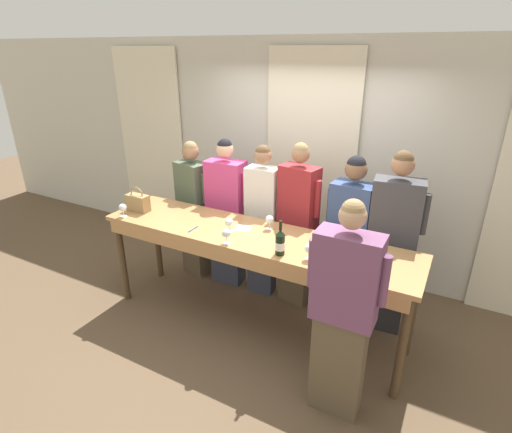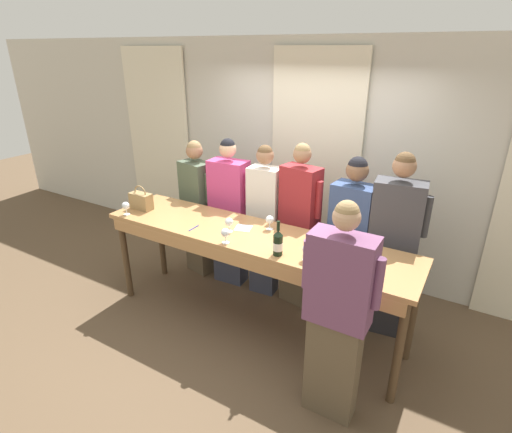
{
  "view_description": "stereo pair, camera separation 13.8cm",
  "coord_description": "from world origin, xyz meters",
  "px_view_note": "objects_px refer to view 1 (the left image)",
  "views": [
    {
      "loc": [
        1.65,
        -2.99,
        2.66
      ],
      "look_at": [
        0.0,
        0.07,
        1.19
      ],
      "focal_mm": 28.0,
      "sensor_mm": 36.0,
      "label": 1
    },
    {
      "loc": [
        1.77,
        -2.93,
        2.66
      ],
      "look_at": [
        0.0,
        0.07,
        1.19
      ],
      "focal_mm": 28.0,
      "sensor_mm": 36.0,
      "label": 2
    }
  ],
  "objects_px": {
    "guest_beige_cap": "(391,244)",
    "guest_striped_shirt": "(297,225)",
    "wine_glass_front_left": "(229,223)",
    "wine_glass_front_mid": "(226,234)",
    "wine_glass_center_right": "(123,208)",
    "host_pouring": "(343,313)",
    "wine_glass_center_mid": "(309,249)",
    "guest_olive_jacket": "(194,209)",
    "guest_navy_coat": "(349,239)",
    "guest_pink_top": "(227,213)",
    "wine_glass_center_left": "(270,220)",
    "wine_bottle": "(280,243)",
    "wine_glass_front_right": "(334,238)",
    "handbag": "(138,202)",
    "tasting_bar": "(251,245)",
    "guest_cream_sweater": "(262,220)"
  },
  "relations": [
    {
      "from": "guest_navy_coat",
      "to": "wine_glass_front_mid",
      "type": "bearing_deg",
      "value": -134.63
    },
    {
      "from": "wine_glass_front_right",
      "to": "guest_pink_top",
      "type": "height_order",
      "value": "guest_pink_top"
    },
    {
      "from": "guest_striped_shirt",
      "to": "guest_navy_coat",
      "type": "relative_size",
      "value": 1.04
    },
    {
      "from": "wine_glass_front_left",
      "to": "guest_pink_top",
      "type": "xyz_separation_m",
      "value": [
        -0.46,
        0.68,
        -0.24
      ]
    },
    {
      "from": "tasting_bar",
      "to": "wine_glass_center_mid",
      "type": "relative_size",
      "value": 22.09
    },
    {
      "from": "host_pouring",
      "to": "wine_glass_center_left",
      "type": "bearing_deg",
      "value": 141.26
    },
    {
      "from": "wine_glass_front_right",
      "to": "wine_glass_center_left",
      "type": "distance_m",
      "value": 0.68
    },
    {
      "from": "wine_glass_front_mid",
      "to": "wine_glass_center_mid",
      "type": "xyz_separation_m",
      "value": [
        0.76,
        0.08,
        0.0
      ]
    },
    {
      "from": "wine_glass_center_right",
      "to": "guest_navy_coat",
      "type": "distance_m",
      "value": 2.34
    },
    {
      "from": "host_pouring",
      "to": "guest_beige_cap",
      "type": "bearing_deg",
      "value": 85.42
    },
    {
      "from": "guest_beige_cap",
      "to": "guest_striped_shirt",
      "type": "bearing_deg",
      "value": 180.0
    },
    {
      "from": "wine_glass_front_mid",
      "to": "wine_glass_front_right",
      "type": "bearing_deg",
      "value": 22.41
    },
    {
      "from": "wine_glass_center_right",
      "to": "guest_striped_shirt",
      "type": "relative_size",
      "value": 0.08
    },
    {
      "from": "wine_glass_front_mid",
      "to": "guest_beige_cap",
      "type": "bearing_deg",
      "value": 34.71
    },
    {
      "from": "wine_glass_front_left",
      "to": "guest_beige_cap",
      "type": "height_order",
      "value": "guest_beige_cap"
    },
    {
      "from": "tasting_bar",
      "to": "wine_glass_center_left",
      "type": "bearing_deg",
      "value": 65.05
    },
    {
      "from": "wine_glass_front_right",
      "to": "handbag",
      "type": "bearing_deg",
      "value": -176.06
    },
    {
      "from": "wine_glass_front_left",
      "to": "tasting_bar",
      "type": "bearing_deg",
      "value": 11.81
    },
    {
      "from": "wine_glass_center_mid",
      "to": "wine_glass_front_left",
      "type": "bearing_deg",
      "value": 171.11
    },
    {
      "from": "guest_olive_jacket",
      "to": "wine_glass_center_right",
      "type": "bearing_deg",
      "value": -105.64
    },
    {
      "from": "wine_glass_front_left",
      "to": "host_pouring",
      "type": "bearing_deg",
      "value": -22.86
    },
    {
      "from": "guest_olive_jacket",
      "to": "guest_pink_top",
      "type": "distance_m",
      "value": 0.47
    },
    {
      "from": "guest_pink_top",
      "to": "guest_cream_sweater",
      "type": "xyz_separation_m",
      "value": [
        0.47,
        0.0,
        0.01
      ]
    },
    {
      "from": "guest_pink_top",
      "to": "guest_cream_sweater",
      "type": "height_order",
      "value": "guest_pink_top"
    },
    {
      "from": "wine_glass_center_left",
      "to": "wine_glass_center_right",
      "type": "distance_m",
      "value": 1.54
    },
    {
      "from": "guest_beige_cap",
      "to": "wine_bottle",
      "type": "bearing_deg",
      "value": -132.39
    },
    {
      "from": "guest_navy_coat",
      "to": "guest_striped_shirt",
      "type": "bearing_deg",
      "value": 180.0
    },
    {
      "from": "wine_glass_front_mid",
      "to": "guest_beige_cap",
      "type": "relative_size",
      "value": 0.08
    },
    {
      "from": "wine_glass_center_right",
      "to": "guest_navy_coat",
      "type": "relative_size",
      "value": 0.08
    },
    {
      "from": "guest_olive_jacket",
      "to": "guest_cream_sweater",
      "type": "xyz_separation_m",
      "value": [
        0.93,
        0.0,
        0.04
      ]
    },
    {
      "from": "guest_pink_top",
      "to": "host_pouring",
      "type": "xyz_separation_m",
      "value": [
        1.75,
        -1.22,
        0.01
      ]
    },
    {
      "from": "guest_olive_jacket",
      "to": "guest_navy_coat",
      "type": "bearing_deg",
      "value": 0.0
    },
    {
      "from": "wine_glass_front_left",
      "to": "wine_glass_front_mid",
      "type": "xyz_separation_m",
      "value": [
        0.11,
        -0.21,
        -0.0
      ]
    },
    {
      "from": "tasting_bar",
      "to": "guest_olive_jacket",
      "type": "xyz_separation_m",
      "value": [
        -1.14,
        0.63,
        -0.07
      ]
    },
    {
      "from": "wine_glass_center_mid",
      "to": "tasting_bar",
      "type": "bearing_deg",
      "value": 164.62
    },
    {
      "from": "guest_pink_top",
      "to": "guest_cream_sweater",
      "type": "relative_size",
      "value": 1.01
    },
    {
      "from": "wine_glass_center_right",
      "to": "host_pouring",
      "type": "height_order",
      "value": "host_pouring"
    },
    {
      "from": "guest_beige_cap",
      "to": "handbag",
      "type": "bearing_deg",
      "value": -165.12
    },
    {
      "from": "guest_beige_cap",
      "to": "host_pouring",
      "type": "distance_m",
      "value": 1.22
    },
    {
      "from": "wine_bottle",
      "to": "handbag",
      "type": "xyz_separation_m",
      "value": [
        -1.77,
        0.17,
        -0.01
      ]
    },
    {
      "from": "wine_glass_center_right",
      "to": "guest_beige_cap",
      "type": "bearing_deg",
      "value": 18.87
    },
    {
      "from": "wine_glass_center_mid",
      "to": "guest_olive_jacket",
      "type": "relative_size",
      "value": 0.08
    },
    {
      "from": "handbag",
      "to": "wine_glass_center_right",
      "type": "xyz_separation_m",
      "value": [
        -0.02,
        -0.2,
        0.0
      ]
    },
    {
      "from": "wine_glass_front_left",
      "to": "wine_bottle",
      "type": "bearing_deg",
      "value": -15.75
    },
    {
      "from": "wine_glass_front_mid",
      "to": "guest_olive_jacket",
      "type": "height_order",
      "value": "guest_olive_jacket"
    },
    {
      "from": "guest_striped_shirt",
      "to": "guest_beige_cap",
      "type": "bearing_deg",
      "value": -0.0
    },
    {
      "from": "wine_glass_front_mid",
      "to": "wine_glass_front_right",
      "type": "distance_m",
      "value": 0.95
    },
    {
      "from": "wine_bottle",
      "to": "guest_beige_cap",
      "type": "relative_size",
      "value": 0.17
    },
    {
      "from": "handbag",
      "to": "wine_glass_front_mid",
      "type": "bearing_deg",
      "value": -9.64
    },
    {
      "from": "wine_glass_center_mid",
      "to": "guest_striped_shirt",
      "type": "bearing_deg",
      "value": 118.44
    }
  ]
}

